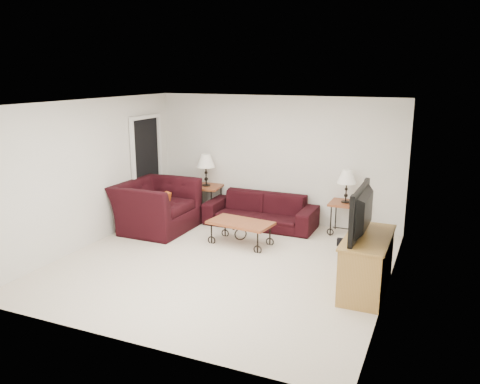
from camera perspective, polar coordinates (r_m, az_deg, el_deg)
name	(u,v)px	position (r m, az deg, el deg)	size (l,w,h in m)	color
ground	(222,263)	(7.74, -2.07, -8.36)	(5.00, 5.00, 0.00)	beige
wall_back	(276,160)	(9.63, 4.25, 3.81)	(5.00, 0.02, 2.50)	silver
wall_front	(121,236)	(5.30, -13.87, -5.03)	(5.00, 0.02, 2.50)	silver
wall_left	(90,173)	(8.71, -17.19, 2.14)	(0.02, 5.00, 2.50)	silver
wall_right	(393,203)	(6.71, 17.52, -1.29)	(0.02, 5.00, 2.50)	silver
ceiling	(221,103)	(7.18, -2.25, 10.44)	(5.00, 5.00, 0.00)	white
doorway	(147,169)	(10.02, -10.90, 2.66)	(0.08, 0.94, 2.04)	black
sofa	(260,210)	(9.45, 2.42, -2.18)	(2.15, 0.84, 0.63)	black
side_table_left	(207,201)	(10.11, -3.96, -1.06)	(0.60, 0.60, 0.65)	brown
side_table_right	(345,218)	(9.20, 12.20, -3.02)	(0.56, 0.56, 0.61)	brown
lamp_left	(206,170)	(9.96, -4.02, 2.58)	(0.37, 0.37, 0.65)	black
lamp_right	(346,186)	(9.05, 12.39, 0.66)	(0.34, 0.34, 0.61)	black
photo_frame_left	(196,184)	(9.95, -5.15, 0.95)	(0.13, 0.02, 0.11)	black
photo_frame_right	(352,203)	(8.94, 13.06, -1.21)	(0.12, 0.02, 0.10)	black
coffee_table	(241,233)	(8.49, 0.07, -4.83)	(1.10, 0.59, 0.41)	brown
armchair	(156,206)	(9.33, -9.80, -1.64)	(1.43, 1.25, 0.93)	black
throw_pillow	(162,205)	(9.20, -9.20, -1.48)	(0.42, 0.11, 0.42)	#B04A16
tv_stand	(367,264)	(6.91, 14.66, -8.15)	(0.55, 1.31, 0.79)	#A57A3D
television	(369,212)	(6.67, 14.87, -2.28)	(1.18, 0.15, 0.68)	black
backpack	(345,238)	(8.39, 12.25, -5.33)	(0.33, 0.25, 0.43)	black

